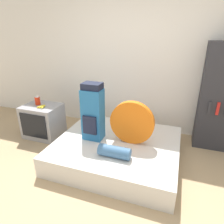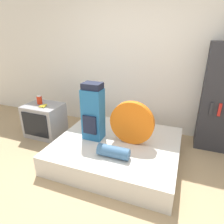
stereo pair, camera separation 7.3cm
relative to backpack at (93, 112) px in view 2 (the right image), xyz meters
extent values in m
plane|color=tan|center=(0.44, -0.79, -0.71)|extent=(16.00, 16.00, 0.00)
cube|color=white|center=(0.44, 1.18, 0.59)|extent=(8.00, 0.05, 2.60)
cube|color=silver|center=(0.37, 0.03, -0.56)|extent=(1.75, 1.55, 0.30)
cube|color=#23669E|center=(0.00, 0.00, -0.03)|extent=(0.29, 0.22, 0.76)
cube|color=#191E33|center=(0.00, 0.01, 0.39)|extent=(0.27, 0.20, 0.09)
cube|color=#191E33|center=(0.00, -0.12, -0.15)|extent=(0.20, 0.03, 0.27)
cylinder|color=orange|center=(0.57, 0.06, -0.10)|extent=(0.63, 0.09, 0.63)
cylinder|color=#3D668E|center=(0.45, -0.36, -0.34)|extent=(0.42, 0.15, 0.15)
cube|color=#939399|center=(-1.11, 0.26, -0.42)|extent=(0.64, 0.50, 0.59)
cube|color=black|center=(-1.11, 0.00, -0.40)|extent=(0.51, 0.02, 0.42)
cylinder|color=red|center=(-1.20, 0.29, -0.05)|extent=(0.09, 0.09, 0.14)
cylinder|color=white|center=(-1.20, 0.29, 0.02)|extent=(0.06, 0.06, 0.02)
ellipsoid|color=yellow|center=(-1.07, 0.20, -0.11)|extent=(0.08, 0.17, 0.03)
ellipsoid|color=yellow|center=(-1.04, 0.20, -0.11)|extent=(0.03, 0.17, 0.03)
ellipsoid|color=yellow|center=(-1.02, 0.20, -0.11)|extent=(0.08, 0.17, 0.03)
cube|color=#2D2D33|center=(1.60, 0.72, 0.02)|extent=(0.04, 0.02, 0.20)
cube|color=red|center=(1.71, 0.72, 0.02)|extent=(0.04, 0.02, 0.20)
camera|label=1|loc=(1.14, -2.41, 1.10)|focal=32.00mm
camera|label=2|loc=(1.21, -2.39, 1.10)|focal=32.00mm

